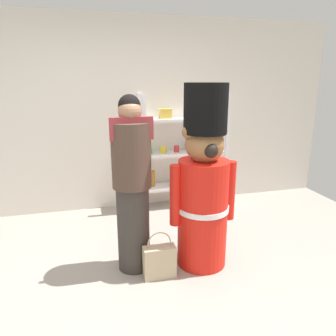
{
  "coord_description": "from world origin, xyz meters",
  "views": [
    {
      "loc": [
        -0.4,
        -2.31,
        1.8
      ],
      "look_at": [
        0.33,
        0.47,
        1.0
      ],
      "focal_mm": 34.77,
      "sensor_mm": 36.0,
      "label": 1
    }
  ],
  "objects_px": {
    "merchandise_shelf": "(183,152)",
    "shopping_bag": "(160,261)",
    "person_shopper": "(132,184)",
    "teddy_bear_guard": "(203,186)"
  },
  "relations": [
    {
      "from": "person_shopper",
      "to": "merchandise_shelf",
      "type": "bearing_deg",
      "value": 56.97
    },
    {
      "from": "merchandise_shelf",
      "to": "shopping_bag",
      "type": "bearing_deg",
      "value": -113.85
    },
    {
      "from": "merchandise_shelf",
      "to": "shopping_bag",
      "type": "relative_size",
      "value": 3.5
    },
    {
      "from": "person_shopper",
      "to": "teddy_bear_guard",
      "type": "bearing_deg",
      "value": -7.66
    },
    {
      "from": "teddy_bear_guard",
      "to": "person_shopper",
      "type": "relative_size",
      "value": 1.06
    },
    {
      "from": "merchandise_shelf",
      "to": "person_shopper",
      "type": "xyz_separation_m",
      "value": [
        -0.95,
        -1.47,
        0.06
      ]
    },
    {
      "from": "merchandise_shelf",
      "to": "teddy_bear_guard",
      "type": "relative_size",
      "value": 0.91
    },
    {
      "from": "person_shopper",
      "to": "shopping_bag",
      "type": "distance_m",
      "value": 0.76
    },
    {
      "from": "shopping_bag",
      "to": "teddy_bear_guard",
      "type": "bearing_deg",
      "value": 16.57
    },
    {
      "from": "shopping_bag",
      "to": "merchandise_shelf",
      "type": "bearing_deg",
      "value": 66.15
    }
  ]
}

